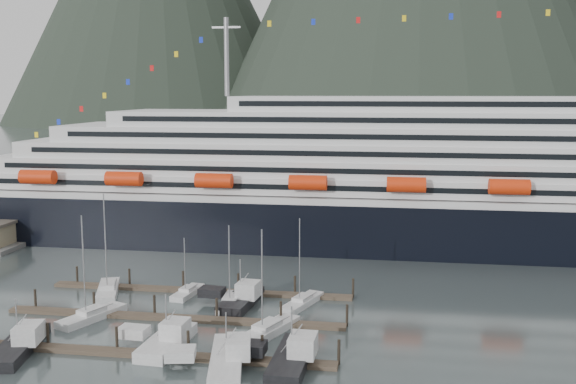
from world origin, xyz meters
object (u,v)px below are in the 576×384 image
object	(u,v)px
cruise_ship	(420,187)
trawler_c	(225,358)
sailboat_b	(92,316)
sailboat_d	(267,332)
trawler_a	(17,345)
trawler_d	(290,357)
sailboat_c	(231,304)
sailboat_g	(302,303)
trawler_b	(166,340)
sailboat_e	(108,291)
sailboat_f	(188,293)
trawler_e	(240,299)

from	to	relation	value
cruise_ship	trawler_c	xyz separation A→B (m)	(-23.88, -66.32, -11.14)
cruise_ship	sailboat_b	bearing A→B (deg)	-130.62
sailboat_d	trawler_a	bearing A→B (deg)	132.13
trawler_a	trawler_d	size ratio (longest dim) A/B	1.05
cruise_ship	sailboat_b	size ratio (longest dim) A/B	13.72
sailboat_b	sailboat_c	size ratio (longest dim) A/B	1.20
sailboat_c	sailboat_g	distance (m)	10.51
trawler_c	sailboat_b	bearing A→B (deg)	48.84
sailboat_c	sailboat_g	world-z (taller)	sailboat_g
sailboat_b	sailboat_d	xyz separation A→B (m)	(25.09, -2.01, -0.01)
cruise_ship	trawler_b	world-z (taller)	cruise_ship
sailboat_e	trawler_d	distance (m)	39.76
cruise_ship	sailboat_g	distance (m)	48.02
sailboat_d	sailboat_e	bearing A→B (deg)	85.89
sailboat_f	trawler_a	world-z (taller)	sailboat_f
sailboat_b	trawler_c	bearing A→B (deg)	-97.28
sailboat_g	trawler_a	world-z (taller)	sailboat_g
sailboat_e	trawler_a	size ratio (longest dim) A/B	1.20
sailboat_c	trawler_e	size ratio (longest dim) A/B	1.06
cruise_ship	sailboat_b	distance (m)	71.68
cruise_ship	trawler_a	world-z (taller)	cruise_ship
sailboat_e	trawler_b	distance (m)	25.94
sailboat_e	trawler_b	world-z (taller)	sailboat_e
cruise_ship	sailboat_b	xyz separation A→B (m)	(-46.05, -53.69, -11.60)
trawler_e	sailboat_b	bearing A→B (deg)	121.84
cruise_ship	trawler_c	world-z (taller)	cruise_ship
sailboat_f	sailboat_g	world-z (taller)	sailboat_g
sailboat_c	trawler_b	size ratio (longest dim) A/B	1.09
sailboat_b	trawler_c	xyz separation A→B (m)	(22.17, -12.62, 0.46)
sailboat_g	sailboat_e	bearing A→B (deg)	106.63
sailboat_g	trawler_d	distance (m)	22.03
trawler_a	trawler_b	distance (m)	17.80
sailboat_e	trawler_e	distance (m)	21.82
sailboat_c	sailboat_e	size ratio (longest dim) A/B	0.78
cruise_ship	sailboat_g	bearing A→B (deg)	-112.93
sailboat_e	sailboat_g	world-z (taller)	sailboat_e
trawler_a	trawler_d	bearing A→B (deg)	-98.92
cruise_ship	sailboat_d	xyz separation A→B (m)	(-20.96, -55.70, -11.61)
sailboat_c	sailboat_g	xyz separation A→B (m)	(10.28, 2.17, -0.01)
sailboat_f	trawler_c	size ratio (longest dim) A/B	0.68
trawler_d	trawler_e	size ratio (longest dim) A/B	1.08
cruise_ship	trawler_d	xyz separation A→B (m)	(-16.52, -64.88, -11.08)
sailboat_d	sailboat_e	world-z (taller)	sailboat_e
sailboat_e	sailboat_f	xyz separation A→B (m)	(12.57, 1.06, -0.07)
trawler_c	trawler_e	world-z (taller)	trawler_e
trawler_c	sailboat_e	bearing A→B (deg)	34.23
sailboat_e	trawler_a	bearing A→B (deg)	158.48
sailboat_d	sailboat_f	bearing A→B (deg)	68.19
sailboat_f	trawler_c	xyz separation A→B (m)	(12.50, -25.50, 0.52)
cruise_ship	trawler_b	bearing A→B (deg)	-117.69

